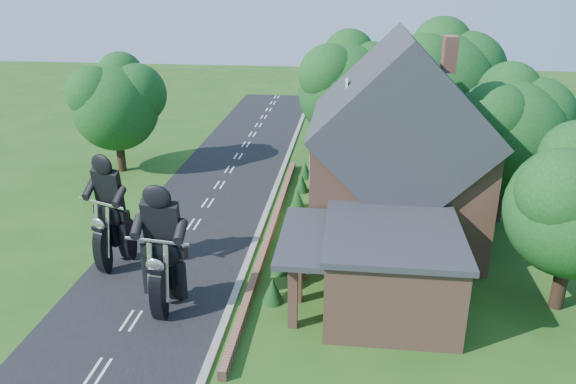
# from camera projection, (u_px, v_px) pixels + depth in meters

# --- Properties ---
(ground) EXTENTS (120.00, 120.00, 0.00)m
(ground) POSITION_uv_depth(u_px,v_px,m) (157.00, 282.00, 24.65)
(ground) COLOR #204914
(ground) RESTS_ON ground
(road) EXTENTS (7.00, 80.00, 0.02)m
(road) POSITION_uv_depth(u_px,v_px,m) (157.00, 281.00, 24.65)
(road) COLOR black
(road) RESTS_ON ground
(kerb) EXTENTS (0.30, 80.00, 0.12)m
(kerb) POSITION_uv_depth(u_px,v_px,m) (238.00, 285.00, 24.23)
(kerb) COLOR gray
(kerb) RESTS_ON ground
(garden_wall) EXTENTS (0.30, 22.00, 0.40)m
(garden_wall) POSITION_uv_depth(u_px,v_px,m) (270.00, 233.00, 28.73)
(garden_wall) COLOR #905E49
(garden_wall) RESTS_ON ground
(house) EXTENTS (9.54, 8.64, 10.24)m
(house) POSITION_uv_depth(u_px,v_px,m) (397.00, 155.00, 27.46)
(house) COLOR #905E49
(house) RESTS_ON ground
(annex) EXTENTS (7.05, 5.94, 3.44)m
(annex) POSITION_uv_depth(u_px,v_px,m) (387.00, 268.00, 22.19)
(annex) COLOR #905E49
(annex) RESTS_ON ground
(tree_house_right) EXTENTS (6.51, 6.00, 8.40)m
(tree_house_right) POSITION_uv_depth(u_px,v_px,m) (516.00, 128.00, 28.89)
(tree_house_right) COLOR black
(tree_house_right) RESTS_ON ground
(tree_behind_house) EXTENTS (7.81, 7.20, 10.08)m
(tree_behind_house) POSITION_uv_depth(u_px,v_px,m) (448.00, 80.00, 35.73)
(tree_behind_house) COLOR black
(tree_behind_house) RESTS_ON ground
(tree_behind_left) EXTENTS (6.94, 6.40, 9.16)m
(tree_behind_left) POSITION_uv_depth(u_px,v_px,m) (353.00, 83.00, 37.47)
(tree_behind_left) COLOR black
(tree_behind_left) RESTS_ON ground
(tree_far_road) EXTENTS (6.08, 5.60, 7.84)m
(tree_far_road) POSITION_uv_depth(u_px,v_px,m) (121.00, 100.00, 36.65)
(tree_far_road) COLOR black
(tree_far_road) RESTS_ON ground
(shrub_a) EXTENTS (0.90, 0.90, 1.10)m
(shrub_a) POSITION_uv_depth(u_px,v_px,m) (273.00, 290.00, 22.95)
(shrub_a) COLOR black
(shrub_a) RESTS_ON ground
(shrub_b) EXTENTS (0.90, 0.90, 1.10)m
(shrub_b) POSITION_uv_depth(u_px,v_px,m) (281.00, 261.00, 25.26)
(shrub_b) COLOR black
(shrub_b) RESTS_ON ground
(shrub_c) EXTENTS (0.90, 0.90, 1.10)m
(shrub_c) POSITION_uv_depth(u_px,v_px,m) (287.00, 237.00, 27.57)
(shrub_c) COLOR black
(shrub_c) RESTS_ON ground
(shrub_d) EXTENTS (0.90, 0.90, 1.10)m
(shrub_d) POSITION_uv_depth(u_px,v_px,m) (297.00, 199.00, 32.18)
(shrub_d) COLOR black
(shrub_d) RESTS_ON ground
(shrub_e) EXTENTS (0.90, 0.90, 1.10)m
(shrub_e) POSITION_uv_depth(u_px,v_px,m) (302.00, 183.00, 34.49)
(shrub_e) COLOR black
(shrub_e) RESTS_ON ground
(shrub_f) EXTENTS (0.90, 0.90, 1.10)m
(shrub_f) POSITION_uv_depth(u_px,v_px,m) (305.00, 170.00, 36.80)
(shrub_f) COLOR black
(shrub_f) RESTS_ON ground
(motorcycle_lead) EXTENTS (0.65, 1.79, 1.63)m
(motorcycle_lead) POSITION_uv_depth(u_px,v_px,m) (168.00, 292.00, 22.34)
(motorcycle_lead) COLOR black
(motorcycle_lead) RESTS_ON ground
(motorcycle_follow) EXTENTS (1.06, 1.80, 1.64)m
(motorcycle_follow) POSITION_uv_depth(u_px,v_px,m) (116.00, 250.00, 25.67)
(motorcycle_follow) COLOR black
(motorcycle_follow) RESTS_ON ground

